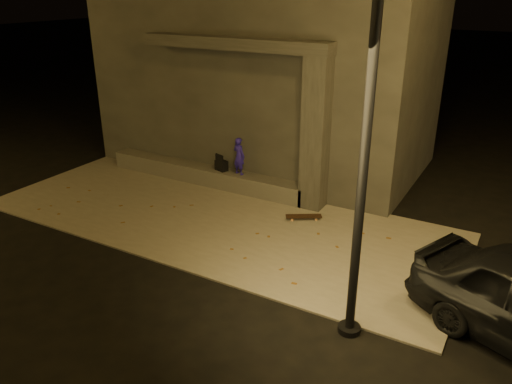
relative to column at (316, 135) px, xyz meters
The scene contains 10 objects.
ground 4.51m from the column, 114.39° to the right, with size 120.00×120.00×0.00m, color black.
sidewalk 3.04m from the column, 134.17° to the right, with size 11.00×4.40×0.04m, color slate.
building 3.92m from the column, 134.55° to the left, with size 9.00×5.10×5.22m.
ledge 3.57m from the column, behind, with size 6.00×0.55×0.45m, color #595550.
column is the anchor object (origin of this frame).
canopy 2.93m from the column, behind, with size 5.00×0.70×0.28m, color #33312F.
skateboarder 2.27m from the column, behind, with size 0.36×0.23×0.98m, color #281BB0.
backpack 2.91m from the column, behind, with size 0.38×0.30×0.46m.
skateboard 1.91m from the column, 80.62° to the right, with size 0.81×0.61×0.09m.
street_lamp_0 5.42m from the column, 59.37° to the right, with size 0.36×0.36×7.91m.
Camera 1 is at (6.01, -6.65, 5.07)m, focal length 35.00 mm.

